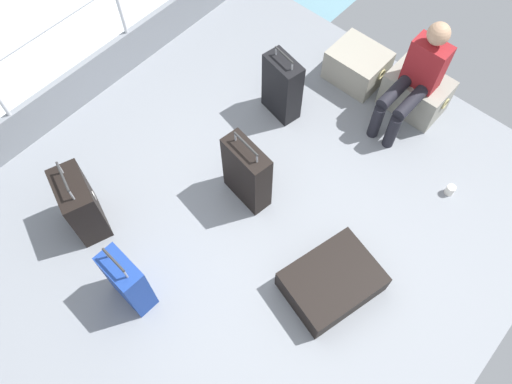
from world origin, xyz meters
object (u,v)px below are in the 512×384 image
at_px(cargo_crate_0, 357,65).
at_px(suitcase_0, 247,173).
at_px(cargo_crate_1, 416,93).
at_px(suitcase_2, 282,87).
at_px(suitcase_4, 332,282).
at_px(passenger_seated, 416,77).
at_px(suitcase_3, 128,281).
at_px(paper_cup, 450,190).
at_px(suitcase_1, 81,204).

xyz_separation_m(cargo_crate_0, suitcase_0, (0.10, -1.80, 0.17)).
relative_size(cargo_crate_1, suitcase_2, 0.81).
bearing_deg(suitcase_0, suitcase_4, -10.40).
bearing_deg(passenger_seated, cargo_crate_0, 170.26).
distance_m(cargo_crate_0, suitcase_3, 3.13).
height_order(cargo_crate_0, suitcase_3, suitcase_3).
bearing_deg(passenger_seated, suitcase_0, -108.26).
xyz_separation_m(suitcase_3, paper_cup, (1.42, 2.56, -0.27)).
height_order(passenger_seated, suitcase_0, passenger_seated).
distance_m(cargo_crate_1, suitcase_0, 1.96).
relative_size(suitcase_1, paper_cup, 7.80).
height_order(cargo_crate_1, suitcase_0, suitcase_0).
bearing_deg(suitcase_4, suitcase_1, -154.52).
xyz_separation_m(cargo_crate_0, paper_cup, (1.48, -0.56, -0.13)).
bearing_deg(suitcase_1, paper_cup, 46.84).
xyz_separation_m(suitcase_1, suitcase_4, (1.96, 0.94, -0.20)).
bearing_deg(suitcase_1, suitcase_0, 53.35).
xyz_separation_m(passenger_seated, suitcase_1, (-1.40, -2.83, -0.26)).
height_order(cargo_crate_1, suitcase_4, cargo_crate_1).
bearing_deg(cargo_crate_1, suitcase_1, -115.02).
relative_size(suitcase_0, paper_cup, 7.99).
bearing_deg(suitcase_4, suitcase_3, -135.93).
height_order(cargo_crate_0, paper_cup, cargo_crate_0).
relative_size(cargo_crate_0, suitcase_1, 0.75).
height_order(cargo_crate_1, suitcase_2, suitcase_2).
bearing_deg(suitcase_2, passenger_seated, 37.81).
height_order(cargo_crate_1, paper_cup, cargo_crate_1).
bearing_deg(suitcase_2, suitcase_1, -102.12).
height_order(suitcase_2, paper_cup, suitcase_2).
xyz_separation_m(cargo_crate_1, suitcase_3, (-0.60, -3.19, 0.12)).
height_order(suitcase_1, paper_cup, suitcase_1).
bearing_deg(suitcase_0, suitcase_2, 113.00).
distance_m(cargo_crate_1, suitcase_1, 3.32).
xyz_separation_m(cargo_crate_0, suitcase_4, (1.21, -2.00, -0.06)).
bearing_deg(cargo_crate_1, suitcase_2, -135.94).
bearing_deg(passenger_seated, suitcase_3, -101.25).
distance_m(suitcase_2, suitcase_4, 1.91).
bearing_deg(suitcase_3, passenger_seated, 78.75).
distance_m(suitcase_0, suitcase_1, 1.42).
relative_size(suitcase_1, suitcase_3, 1.01).
bearing_deg(cargo_crate_0, suitcase_4, -58.80).
xyz_separation_m(cargo_crate_1, suitcase_0, (-0.56, -1.87, 0.15)).
bearing_deg(suitcase_0, passenger_seated, 71.74).
bearing_deg(cargo_crate_1, suitcase_0, -106.57).
bearing_deg(suitcase_3, paper_cup, 60.94).
bearing_deg(suitcase_0, paper_cup, 41.86).
xyz_separation_m(suitcase_0, suitcase_1, (-0.85, -1.14, -0.03)).
height_order(suitcase_2, suitcase_4, suitcase_2).
xyz_separation_m(suitcase_1, paper_cup, (2.23, 2.38, -0.27)).
distance_m(cargo_crate_1, suitcase_4, 2.15).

